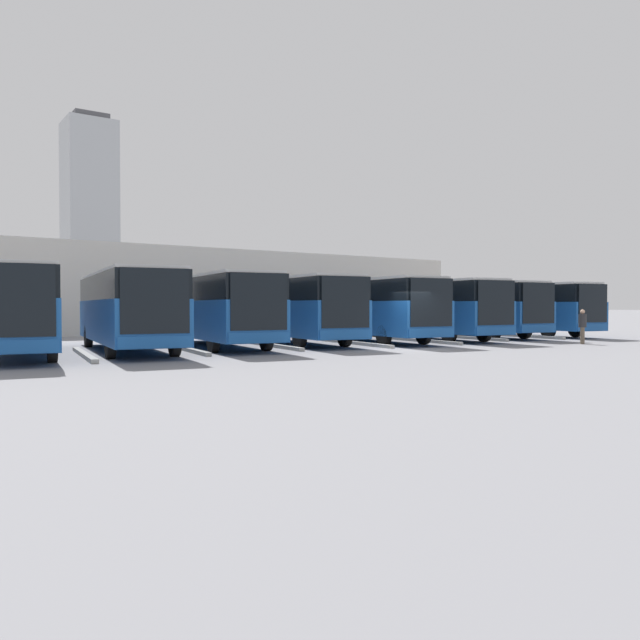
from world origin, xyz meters
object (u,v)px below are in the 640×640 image
(bus_4, at_px, (291,307))
(bus_1, at_px, (468,307))
(bus_2, at_px, (426,307))
(bus_7, at_px, (13,307))
(pedestrian, at_px, (582,325))
(bus_3, at_px, (367,307))
(bus_6, at_px, (127,307))
(bus_5, at_px, (215,307))
(bus_0, at_px, (519,307))

(bus_4, bearing_deg, bus_1, -172.46)
(bus_2, distance_m, bus_7, 21.10)
(bus_4, relative_size, pedestrian, 6.85)
(bus_3, distance_m, bus_7, 16.88)
(bus_1, height_order, bus_4, same)
(bus_1, distance_m, bus_4, 12.66)
(bus_2, relative_size, bus_3, 1.00)
(pedestrian, bearing_deg, bus_3, 95.74)
(bus_6, xyz_separation_m, bus_7, (4.22, 0.01, 0.00))
(bus_4, relative_size, bus_7, 1.00)
(bus_3, xyz_separation_m, pedestrian, (-7.36, 7.74, -0.90))
(bus_4, bearing_deg, bus_7, 11.93)
(bus_3, bearing_deg, pedestrian, 141.52)
(bus_5, bearing_deg, bus_3, -175.37)
(bus_3, relative_size, bus_6, 1.00)
(bus_5, xyz_separation_m, bus_6, (4.22, 0.64, 0.00))
(bus_1, distance_m, bus_2, 4.28)
(bus_1, xyz_separation_m, pedestrian, (1.08, 8.36, -0.90))
(bus_2, distance_m, pedestrian, 8.32)
(bus_1, height_order, bus_7, same)
(bus_2, bearing_deg, bus_3, 6.79)
(bus_0, relative_size, pedestrian, 6.85)
(bus_4, xyz_separation_m, bus_6, (8.44, 0.87, 0.00))
(bus_0, distance_m, bus_5, 21.10)
(bus_2, xyz_separation_m, bus_4, (8.44, -0.80, 0.00))
(bus_1, bearing_deg, bus_4, 7.54)
(bus_0, relative_size, bus_6, 1.00)
(bus_0, bearing_deg, bus_5, 7.06)
(bus_0, relative_size, bus_2, 1.00)
(bus_1, relative_size, pedestrian, 6.85)
(bus_1, xyz_separation_m, bus_4, (12.66, -0.09, 0.00))
(bus_1, distance_m, bus_3, 8.46)
(bus_0, xyz_separation_m, bus_3, (12.66, 0.16, 0.00))
(bus_3, relative_size, bus_5, 1.00)
(bus_4, bearing_deg, bus_6, 13.84)
(bus_2, bearing_deg, bus_1, -162.45)
(bus_3, height_order, bus_7, same)
(bus_1, bearing_deg, bus_5, 8.42)
(bus_5, bearing_deg, bus_4, -168.95)
(bus_7, xyz_separation_m, pedestrian, (-24.24, 7.57, -0.90))
(bus_2, bearing_deg, bus_6, 8.18)
(bus_4, xyz_separation_m, bus_7, (12.66, 0.88, 0.00))
(bus_3, relative_size, pedestrian, 6.85)
(bus_6, bearing_deg, pedestrian, 167.20)
(bus_0, height_order, bus_5, same)
(bus_1, distance_m, bus_5, 16.88)
(bus_1, height_order, pedestrian, bus_1)
(bus_7, relative_size, pedestrian, 6.85)
(bus_1, height_order, bus_5, same)
(bus_0, bearing_deg, bus_1, 1.62)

